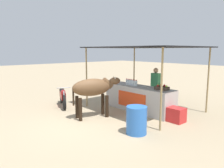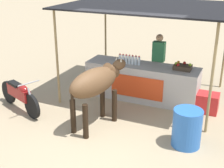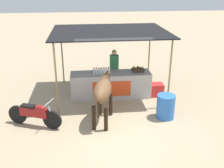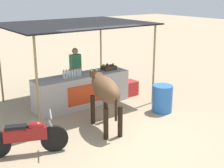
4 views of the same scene
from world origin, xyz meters
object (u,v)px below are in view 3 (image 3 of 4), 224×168
(vendor_behind_counter, at_px, (114,69))
(cooler_box, at_px, (155,90))
(stall_counter, at_px, (111,85))
(motorcycle_parked, at_px, (35,114))
(cow, at_px, (103,91))
(water_barrel, at_px, (166,107))
(fruit_crate, at_px, (138,70))

(vendor_behind_counter, xyz_separation_m, cooler_box, (1.50, -0.85, -0.61))
(stall_counter, xyz_separation_m, motorcycle_parked, (-2.53, -1.93, -0.05))
(stall_counter, height_order, vendor_behind_counter, vendor_behind_counter)
(stall_counter, bearing_deg, cooler_box, -3.23)
(cow, bearing_deg, cooler_box, 39.02)
(cooler_box, distance_m, cow, 2.89)
(water_barrel, relative_size, cow, 0.43)
(motorcycle_parked, bearing_deg, fruit_crate, 29.07)
(stall_counter, xyz_separation_m, cooler_box, (1.72, -0.10, -0.24))
(stall_counter, height_order, motorcycle_parked, stall_counter)
(vendor_behind_counter, height_order, motorcycle_parked, vendor_behind_counter)
(cooler_box, height_order, motorcycle_parked, motorcycle_parked)
(vendor_behind_counter, bearing_deg, fruit_crate, -40.34)
(stall_counter, xyz_separation_m, cow, (-0.44, -1.85, 0.55))
(stall_counter, height_order, cow, cow)
(motorcycle_parked, bearing_deg, stall_counter, 37.35)
(fruit_crate, relative_size, motorcycle_parked, 0.26)
(water_barrel, xyz_separation_m, motorcycle_parked, (-4.12, -0.08, 0.03))
(stall_counter, height_order, cooler_box, stall_counter)
(cow, distance_m, motorcycle_parked, 2.18)
(stall_counter, relative_size, cow, 1.62)
(vendor_behind_counter, distance_m, cow, 2.69)
(fruit_crate, xyz_separation_m, cooler_box, (0.68, -0.15, -0.79))
(stall_counter, distance_m, water_barrel, 2.44)
(cooler_box, xyz_separation_m, motorcycle_parked, (-4.25, -1.83, 0.19))
(cooler_box, relative_size, motorcycle_parked, 0.35)
(fruit_crate, xyz_separation_m, water_barrel, (0.55, -1.90, -0.63))
(fruit_crate, bearing_deg, cow, -127.84)
(fruit_crate, relative_size, cow, 0.24)
(fruit_crate, height_order, cooler_box, fruit_crate)
(cow, bearing_deg, motorcycle_parked, -177.74)
(water_barrel, bearing_deg, stall_counter, 130.83)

